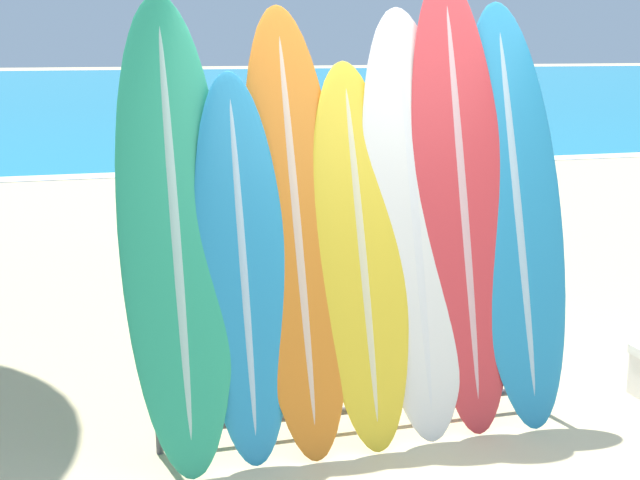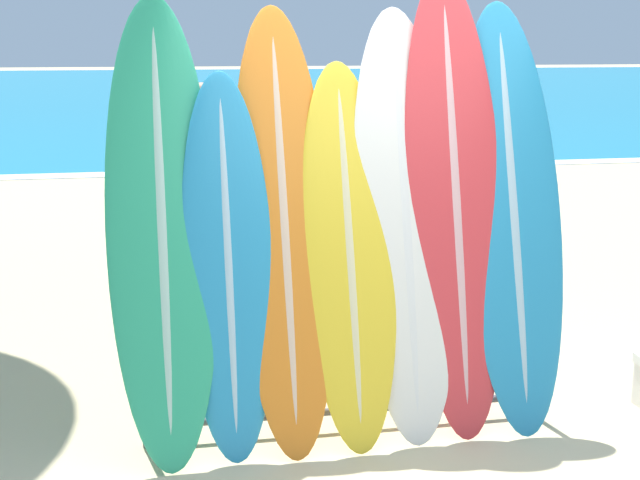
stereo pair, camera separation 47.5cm
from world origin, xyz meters
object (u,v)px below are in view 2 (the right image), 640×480
surfboard_rack (347,348)px  surfboard_slot_5 (455,203)px  person_mid_beach (203,154)px  surfboard_slot_2 (284,226)px  surfboard_slot_3 (349,253)px  person_near_water (323,215)px  surfboard_slot_4 (405,223)px  surfboard_slot_1 (228,263)px  surfboard_slot_6 (512,215)px  surfboard_slot_0 (162,225)px

surfboard_rack → surfboard_slot_5: 1.03m
person_mid_beach → surfboard_slot_2: bearing=46.2°
surfboard_slot_3 → surfboard_slot_5: bearing=5.9°
person_mid_beach → person_near_water: bearing=57.7°
surfboard_slot_4 → surfboard_slot_2: bearing=178.5°
surfboard_slot_5 → person_near_water: surfboard_slot_5 is taller
surfboard_slot_2 → surfboard_slot_1: bearing=-166.1°
surfboard_slot_5 → person_mid_beach: (-1.08, 5.29, -0.34)m
surfboard_slot_3 → surfboard_slot_2: bearing=169.3°
surfboard_slot_4 → surfboard_slot_6: size_ratio=0.98×
surfboard_slot_1 → person_near_water: 2.32m
surfboard_rack → surfboard_slot_6: (0.98, 0.06, 0.72)m
surfboard_slot_2 → surfboard_slot_6: surfboard_slot_6 is taller
person_near_water → person_mid_beach: person_mid_beach is taller
surfboard_slot_1 → surfboard_slot_2: 0.37m
surfboard_slot_3 → surfboard_slot_6: size_ratio=0.86×
surfboard_rack → surfboard_slot_5: surfboard_slot_5 is taller
surfboard_slot_3 → surfboard_slot_6: surfboard_slot_6 is taller
surfboard_slot_3 → surfboard_slot_4: (0.34, 0.05, 0.15)m
surfboard_slot_4 → surfboard_slot_6: surfboard_slot_6 is taller
surfboard_slot_5 → surfboard_slot_6: bearing=-2.2°
surfboard_slot_1 → person_mid_beach: surfboard_slot_1 is taller
surfboard_slot_4 → person_mid_beach: 5.37m
surfboard_slot_0 → surfboard_slot_4: surfboard_slot_0 is taller
surfboard_slot_4 → person_near_water: bearing=91.8°
surfboard_slot_0 → surfboard_slot_5: surfboard_slot_5 is taller
surfboard_slot_3 → person_mid_beach: 5.38m
surfboard_slot_4 → person_near_water: surfboard_slot_4 is taller
surfboard_slot_6 → person_mid_beach: surfboard_slot_6 is taller
surfboard_slot_2 → surfboard_slot_5: surfboard_slot_5 is taller
surfboard_slot_3 → surfboard_slot_4: 0.37m
surfboard_slot_6 → surfboard_slot_1: bearing=-177.7°
surfboard_slot_3 → person_near_water: (0.27, 2.10, -0.19)m
surfboard_slot_5 → surfboard_slot_4: bearing=-176.8°
surfboard_slot_1 → surfboard_slot_3: 0.67m
surfboard_slot_1 → person_mid_beach: (0.22, 5.37, -0.07)m
surfboard_slot_2 → surfboard_slot_3: 0.39m
person_mid_beach → surfboard_slot_0: bearing=39.1°
surfboard_rack → surfboard_slot_6: size_ratio=0.95×
surfboard_rack → person_near_water: (0.28, 2.11, 0.35)m
surfboard_slot_4 → surfboard_slot_6: (0.64, 0.00, 0.02)m
surfboard_slot_3 → surfboard_slot_4: surfboard_slot_4 is taller
surfboard_rack → person_mid_beach: person_mid_beach is taller
surfboard_rack → person_mid_beach: 5.41m
surfboard_slot_0 → surfboard_slot_5: (1.65, -0.01, 0.07)m
person_near_water → person_mid_beach: (-0.73, 3.26, 0.10)m
surfboard_slot_6 → person_near_water: (-0.70, 2.05, -0.36)m
surfboard_slot_1 → surfboard_slot_3: surfboard_slot_3 is taller
surfboard_slot_1 → surfboard_slot_3: bearing=1.1°
surfboard_slot_0 → surfboard_slot_6: (1.99, -0.02, -0.01)m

